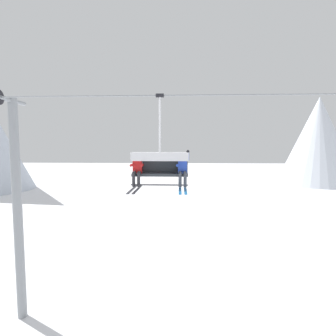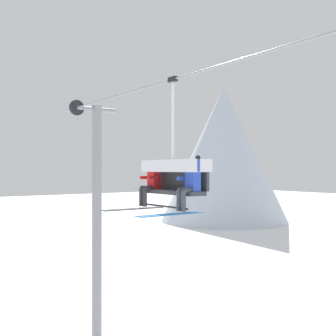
{
  "view_description": "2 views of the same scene",
  "coord_description": "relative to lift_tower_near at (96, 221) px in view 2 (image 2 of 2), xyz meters",
  "views": [
    {
      "loc": [
        0.14,
        -10.16,
        7.13
      ],
      "look_at": [
        -0.27,
        -0.71,
        6.35
      ],
      "focal_mm": 28.0,
      "sensor_mm": 36.0,
      "label": 1
    },
    {
      "loc": [
        7.84,
        -6.97,
        6.67
      ],
      "look_at": [
        -0.82,
        -0.75,
        6.71
      ],
      "focal_mm": 45.0,
      "sensor_mm": 36.0,
      "label": 2
    }
  ],
  "objects": [
    {
      "name": "lift_cable",
      "position": [
        7.36,
        -0.78,
        4.15
      ],
      "size": [
        16.72,
        0.05,
        0.05
      ],
      "color": "gray"
    },
    {
      "name": "skier_blue",
      "position": [
        6.67,
        -0.92,
        1.58
      ],
      "size": [
        0.48,
        1.7,
        1.34
      ],
      "color": "#2847B7"
    },
    {
      "name": "mountain_peak_west",
      "position": [
        -25.78,
        30.65,
        3.95
      ],
      "size": [
        16.29,
        16.29,
        17.43
      ],
      "color": "silver",
      "rests_on": "ground_plane"
    },
    {
      "name": "lift_tower_near",
      "position": [
        0.0,
        0.0,
        0.0
      ],
      "size": [
        0.36,
        1.88,
        9.19
      ],
      "color": "gray",
      "rests_on": "ground_plane"
    },
    {
      "name": "chairlift_chair",
      "position": [
        5.86,
        -0.71,
        1.88
      ],
      "size": [
        2.04,
        0.74,
        3.21
      ],
      "color": "#33383D"
    },
    {
      "name": "skier_red",
      "position": [
        5.05,
        -0.93,
        1.56
      ],
      "size": [
        0.46,
        1.7,
        1.23
      ],
      "color": "red"
    }
  ]
}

